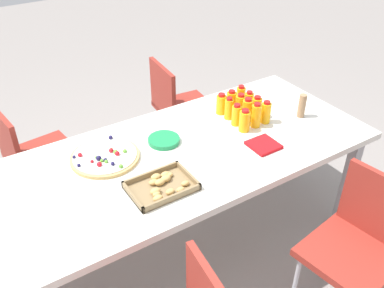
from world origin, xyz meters
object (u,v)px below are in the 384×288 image
object	(u,v)px
juice_bottle_5	(229,109)
juice_bottle_9	(266,113)
juice_bottle_8	(236,115)
plate_stack	(164,140)
juice_bottle_10	(256,116)
juice_bottle_0	(241,97)
cardboard_tube	(302,106)
napkin_stack	(264,145)
juice_bottle_11	(245,121)
juice_bottle_1	(231,101)
chair_near_right	(32,153)
juice_bottle_7	(247,110)
party_table	(176,163)
juice_bottle_4	(240,105)
chair_near_left	(178,104)
chair_far_left	(360,241)
juice_bottle_3	(249,102)
snack_tray	(162,186)
juice_bottle_2	(221,104)
fruit_pizza	(105,157)

from	to	relation	value
juice_bottle_5	juice_bottle_9	size ratio (longest dim) A/B	1.00
juice_bottle_8	plate_stack	size ratio (longest dim) A/B	0.77
juice_bottle_5	juice_bottle_10	bearing A→B (deg)	115.85
juice_bottle_0	cardboard_tube	xyz separation A→B (m)	(-0.23, 0.29, 0.01)
napkin_stack	juice_bottle_11	bearing A→B (deg)	-93.58
juice_bottle_1	juice_bottle_10	world-z (taller)	juice_bottle_10
chair_near_right	juice_bottle_7	bearing A→B (deg)	50.42
party_table	juice_bottle_10	xyz separation A→B (m)	(-0.53, 0.01, 0.13)
chair_near_right	juice_bottle_10	distance (m)	1.41
juice_bottle_4	juice_bottle_9	distance (m)	0.16
chair_near_left	juice_bottle_8	bearing A→B (deg)	0.49
chair_near_left	juice_bottle_9	distance (m)	0.90
chair_far_left	juice_bottle_9	xyz separation A→B (m)	(-0.06, -0.80, 0.31)
juice_bottle_10	plate_stack	world-z (taller)	juice_bottle_10
juice_bottle_3	juice_bottle_5	distance (m)	0.15
juice_bottle_3	juice_bottle_4	distance (m)	0.07
juice_bottle_5	juice_bottle_11	xyz separation A→B (m)	(0.01, 0.16, -0.00)
juice_bottle_5	snack_tray	world-z (taller)	juice_bottle_5
juice_bottle_4	cardboard_tube	world-z (taller)	cardboard_tube
party_table	juice_bottle_8	distance (m)	0.47
juice_bottle_8	napkin_stack	bearing A→B (deg)	86.98
juice_bottle_7	juice_bottle_10	distance (m)	0.08
juice_bottle_1	juice_bottle_10	size ratio (longest dim) A/B	0.88
napkin_stack	snack_tray	bearing A→B (deg)	0.93
juice_bottle_4	juice_bottle_2	bearing A→B (deg)	-46.00
juice_bottle_4	juice_bottle_11	size ratio (longest dim) A/B	1.06
chair_far_left	juice_bottle_5	world-z (taller)	juice_bottle_5
fruit_pizza	juice_bottle_9	bearing A→B (deg)	169.94
juice_bottle_4	chair_near_right	bearing A→B (deg)	-29.91
juice_bottle_3	juice_bottle_1	bearing A→B (deg)	-44.53
juice_bottle_3	juice_bottle_11	distance (m)	0.22
chair_near_left	juice_bottle_2	bearing A→B (deg)	-0.28
juice_bottle_0	plate_stack	world-z (taller)	juice_bottle_0
juice_bottle_11	plate_stack	distance (m)	0.47
juice_bottle_3	party_table	bearing A→B (deg)	13.57
chair_near_left	juice_bottle_1	bearing A→B (deg)	6.62
juice_bottle_3	juice_bottle_7	distance (m)	0.11
juice_bottle_4	juice_bottle_1	bearing A→B (deg)	-86.21
juice_bottle_2	juice_bottle_4	xyz separation A→B (m)	(-0.08, 0.08, 0.01)
chair_near_right	juice_bottle_10	bearing A→B (deg)	47.78
juice_bottle_7	cardboard_tube	size ratio (longest dim) A/B	1.03
juice_bottle_11	plate_stack	size ratio (longest dim) A/B	0.78
juice_bottle_7	juice_bottle_10	size ratio (longest dim) A/B	0.98
juice_bottle_0	juice_bottle_9	bearing A→B (deg)	91.21
chair_near_right	fruit_pizza	distance (m)	0.72
juice_bottle_4	cardboard_tube	xyz separation A→B (m)	(-0.30, 0.21, 0.00)
chair_far_left	cardboard_tube	distance (m)	0.85
chair_near_right	juice_bottle_1	distance (m)	1.29
cardboard_tube	juice_bottle_8	bearing A→B (deg)	-19.58
juice_bottle_2	juice_bottle_5	world-z (taller)	juice_bottle_5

